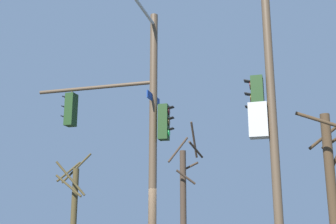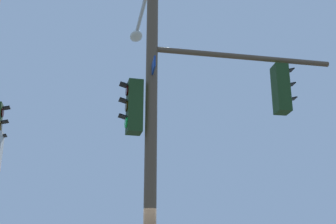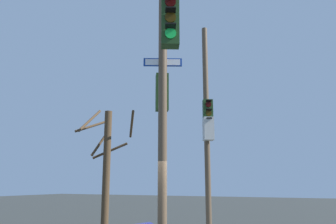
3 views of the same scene
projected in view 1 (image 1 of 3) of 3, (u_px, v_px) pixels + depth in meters
main_signal_pole_assembly at (136, 115)px, 13.66m from camera, size 5.37×3.51×8.20m
secondary_pole_assembly at (266, 112)px, 10.83m from camera, size 0.73×0.55×8.18m
bare_tree_behind_pole at (73, 206)px, 20.25m from camera, size 2.02×2.02×4.91m
bare_tree_across_street at (333, 181)px, 13.75m from camera, size 2.47×2.64×5.22m
bare_tree_corner at (184, 193)px, 23.73m from camera, size 1.90×1.80×6.95m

